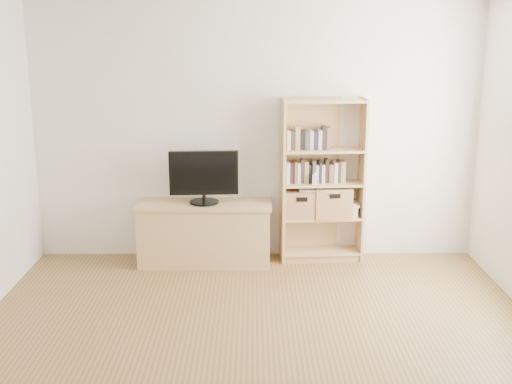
{
  "coord_description": "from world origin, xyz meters",
  "views": [
    {
      "loc": [
        -0.04,
        -3.93,
        2.31
      ],
      "look_at": [
        -0.0,
        1.9,
        0.83
      ],
      "focal_mm": 45.0,
      "sensor_mm": 36.0,
      "label": 1
    }
  ],
  "objects_px": {
    "bookshelf": "(322,181)",
    "laptop": "(318,189)",
    "baby_monitor": "(315,180)",
    "basket_right": "(332,201)",
    "television": "(204,177)",
    "basket_left": "(300,203)",
    "tv_stand": "(205,234)"
  },
  "relations": [
    {
      "from": "baby_monitor",
      "to": "basket_left",
      "type": "relative_size",
      "value": 0.3
    },
    {
      "from": "basket_left",
      "to": "laptop",
      "type": "distance_m",
      "value": 0.23
    },
    {
      "from": "basket_left",
      "to": "basket_right",
      "type": "bearing_deg",
      "value": 2.12
    },
    {
      "from": "television",
      "to": "laptop",
      "type": "xyz_separation_m",
      "value": [
        1.14,
        0.07,
        -0.14
      ]
    },
    {
      "from": "laptop",
      "to": "bookshelf",
      "type": "bearing_deg",
      "value": 38.36
    },
    {
      "from": "laptop",
      "to": "basket_left",
      "type": "bearing_deg",
      "value": -169.42
    },
    {
      "from": "television",
      "to": "basket_left",
      "type": "relative_size",
      "value": 2.04
    },
    {
      "from": "bookshelf",
      "to": "laptop",
      "type": "bearing_deg",
      "value": -157.61
    },
    {
      "from": "bookshelf",
      "to": "basket_left",
      "type": "height_order",
      "value": "bookshelf"
    },
    {
      "from": "basket_right",
      "to": "baby_monitor",
      "type": "bearing_deg",
      "value": -156.21
    },
    {
      "from": "television",
      "to": "basket_left",
      "type": "distance_m",
      "value": 1.01
    },
    {
      "from": "television",
      "to": "baby_monitor",
      "type": "distance_m",
      "value": 1.1
    },
    {
      "from": "television",
      "to": "baby_monitor",
      "type": "height_order",
      "value": "television"
    },
    {
      "from": "tv_stand",
      "to": "television",
      "type": "xyz_separation_m",
      "value": [
        0.0,
        0.0,
        0.59
      ]
    },
    {
      "from": "bookshelf",
      "to": "laptop",
      "type": "xyz_separation_m",
      "value": [
        -0.05,
        -0.02,
        -0.08
      ]
    },
    {
      "from": "bookshelf",
      "to": "basket_right",
      "type": "bearing_deg",
      "value": -2.6
    },
    {
      "from": "tv_stand",
      "to": "television",
      "type": "height_order",
      "value": "television"
    },
    {
      "from": "television",
      "to": "laptop",
      "type": "distance_m",
      "value": 1.15
    },
    {
      "from": "bookshelf",
      "to": "basket_left",
      "type": "relative_size",
      "value": 4.98
    },
    {
      "from": "basket_left",
      "to": "baby_monitor",
      "type": "bearing_deg",
      "value": -32.04
    },
    {
      "from": "tv_stand",
      "to": "baby_monitor",
      "type": "xyz_separation_m",
      "value": [
        1.1,
        -0.0,
        0.56
      ]
    },
    {
      "from": "television",
      "to": "basket_right",
      "type": "bearing_deg",
      "value": 1.16
    },
    {
      "from": "baby_monitor",
      "to": "basket_left",
      "type": "bearing_deg",
      "value": 156.8
    },
    {
      "from": "baby_monitor",
      "to": "laptop",
      "type": "distance_m",
      "value": 0.14
    },
    {
      "from": "baby_monitor",
      "to": "bookshelf",
      "type": "bearing_deg",
      "value": 55.96
    },
    {
      "from": "baby_monitor",
      "to": "laptop",
      "type": "relative_size",
      "value": 0.3
    },
    {
      "from": "tv_stand",
      "to": "basket_left",
      "type": "distance_m",
      "value": 1.02
    },
    {
      "from": "tv_stand",
      "to": "bookshelf",
      "type": "distance_m",
      "value": 1.31
    },
    {
      "from": "tv_stand",
      "to": "basket_left",
      "type": "relative_size",
      "value": 3.92
    },
    {
      "from": "tv_stand",
      "to": "basket_right",
      "type": "xyz_separation_m",
      "value": [
        1.29,
        0.1,
        0.31
      ]
    },
    {
      "from": "bookshelf",
      "to": "basket_left",
      "type": "xyz_separation_m",
      "value": [
        -0.22,
        -0.02,
        -0.23
      ]
    },
    {
      "from": "bookshelf",
      "to": "television",
      "type": "distance_m",
      "value": 1.19
    }
  ]
}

